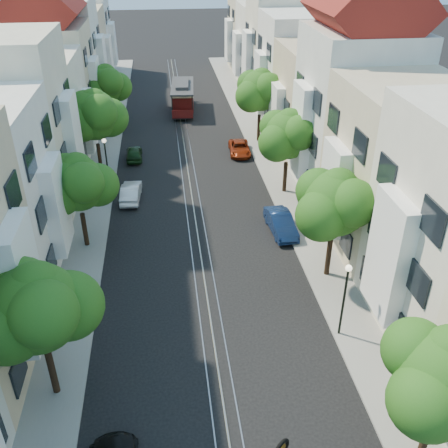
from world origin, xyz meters
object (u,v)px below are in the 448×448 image
object	(u,v)px
tree_w_b	(78,185)
lamp_east	(345,290)
tree_w_a	(39,310)
parked_car_e_mid	(281,223)
parked_car_w_far	(134,153)
tree_w_c	(95,116)
parked_car_e_far	(240,148)
tree_w_d	(106,85)
tree_e_d	(261,91)
lamp_west	(106,157)
tree_e_c	(289,136)
tree_e_a	(446,378)
tree_e_b	(336,205)
cable_car	(183,96)
parked_car_w_mid	(131,192)

from	to	relation	value
tree_w_b	lamp_east	distance (m)	16.81
tree_w_a	parked_car_e_mid	distance (m)	18.11
parked_car_w_far	tree_w_c	bearing A→B (deg)	48.91
lamp_east	parked_car_e_far	distance (m)	24.27
tree_w_a	tree_w_d	bearing A→B (deg)	90.00
tree_e_d	lamp_west	bearing A→B (deg)	-146.50
tree_e_c	tree_w_c	size ratio (longest dim) A/B	0.92
parked_car_e_mid	tree_e_c	bearing A→B (deg)	69.91
tree_e_a	lamp_east	distance (m)	7.26
tree_e_b	tree_w_a	distance (m)	16.01
tree_w_b	lamp_east	world-z (taller)	tree_w_b
tree_e_b	lamp_west	bearing A→B (deg)	136.15
tree_w_c	parked_car_e_mid	xyz separation A→B (m)	(12.74, -10.79, -4.40)
cable_car	parked_car_e_mid	world-z (taller)	cable_car
lamp_east	cable_car	world-z (taller)	lamp_east
tree_w_b	parked_car_e_far	bearing A→B (deg)	49.56
cable_car	tree_w_c	bearing A→B (deg)	-111.01
tree_e_a	lamp_west	distance (m)	28.51
tree_w_c	lamp_east	xyz separation A→B (m)	(13.44, -20.98, -2.22)
lamp_east	parked_car_e_mid	distance (m)	10.44
parked_car_w_mid	lamp_west	bearing A→B (deg)	-42.17
tree_w_a	tree_e_a	bearing A→B (deg)	-19.15
tree_e_c	tree_w_a	xyz separation A→B (m)	(-14.40, -18.00, 0.13)
tree_e_d	lamp_west	distance (m)	16.39
lamp_west	parked_car_w_far	distance (m)	6.67
tree_e_c	parked_car_e_far	size ratio (longest dim) A/B	1.66
tree_w_d	lamp_east	size ratio (longest dim) A/B	1.57
tree_w_d	lamp_east	distance (m)	34.73
parked_car_w_far	tree_e_d	bearing A→B (deg)	-167.23
tree_w_b	tree_w_d	bearing A→B (deg)	90.00
tree_w_c	lamp_west	bearing A→B (deg)	-74.25
tree_w_a	lamp_east	size ratio (longest dim) A/B	1.61
tree_e_d	parked_car_w_far	bearing A→B (deg)	-166.07
tree_w_c	lamp_east	distance (m)	25.01
tree_w_b	tree_e_d	bearing A→B (deg)	49.73
tree_e_a	tree_w_c	xyz separation A→B (m)	(-14.40, 28.00, 0.67)
lamp_east	parked_car_e_mid	world-z (taller)	lamp_east
tree_e_a	tree_w_d	xyz separation A→B (m)	(-14.40, 39.00, 0.20)
tree_e_a	tree_w_b	xyz separation A→B (m)	(-14.40, 17.00, 0.00)
tree_w_c	tree_w_d	size ratio (longest dim) A/B	1.09
lamp_west	parked_car_e_far	distance (m)	12.98
lamp_east	lamp_west	distance (m)	21.97
parked_car_w_far	tree_e_c	bearing A→B (deg)	144.57
tree_w_c	tree_w_b	bearing A→B (deg)	-90.00
tree_w_b	cable_car	bearing A→B (deg)	74.43
tree_w_a	parked_car_e_mid	xyz separation A→B (m)	(12.74, 12.21, -4.07)
tree_e_d	lamp_west	world-z (taller)	tree_e_d
tree_e_b	lamp_east	distance (m)	5.41
lamp_east	parked_car_w_far	size ratio (longest dim) A/B	1.21
tree_e_d	parked_car_w_mid	distance (m)	16.54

